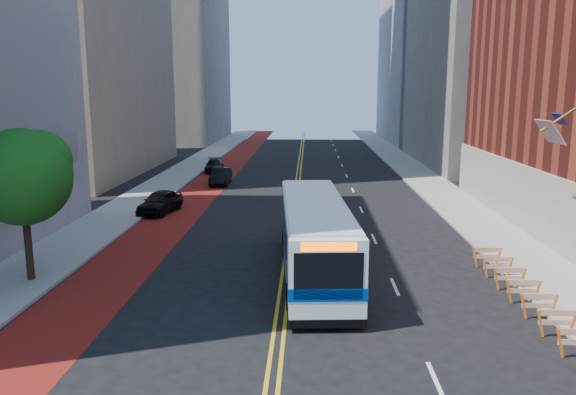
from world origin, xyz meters
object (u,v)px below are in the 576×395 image
(car_c, at_px, (214,166))
(transit_bus, at_px, (315,236))
(car_a, at_px, (160,202))
(car_b, at_px, (221,176))
(street_tree, at_px, (24,173))

(car_c, bearing_deg, transit_bus, -79.23)
(car_a, bearing_deg, transit_bus, -40.29)
(transit_bus, bearing_deg, car_a, 125.64)
(car_c, bearing_deg, car_a, -97.78)
(car_b, bearing_deg, street_tree, -100.15)
(transit_bus, bearing_deg, car_c, 103.50)
(street_tree, height_order, car_c, street_tree)
(street_tree, relative_size, car_a, 1.46)
(car_b, relative_size, car_c, 1.00)
(car_a, height_order, car_b, car_a)
(street_tree, xyz_separation_m, car_c, (2.42, 34.27, -4.26))
(car_b, distance_m, car_c, 7.97)
(street_tree, relative_size, car_c, 1.49)
(car_a, xyz_separation_m, car_c, (0.47, 19.82, -0.13))
(car_b, bearing_deg, transit_bus, -72.69)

